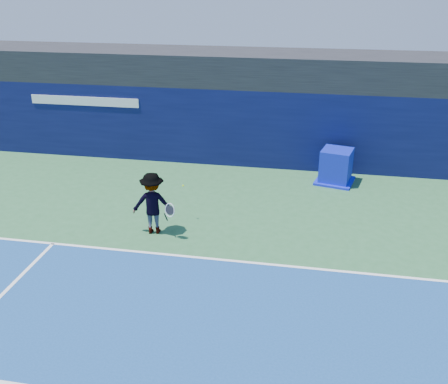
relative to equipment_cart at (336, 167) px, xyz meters
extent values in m
plane|color=#2B6036|center=(-2.90, -9.07, -0.56)|extent=(80.00, 80.00, 0.00)
cube|color=white|center=(-2.90, -6.07, -0.55)|extent=(24.00, 0.10, 0.01)
cube|color=black|center=(-2.90, 2.43, 3.04)|extent=(36.00, 3.00, 1.20)
cube|color=#0A0F3C|center=(-2.90, 1.43, 0.94)|extent=(36.00, 1.00, 3.00)
cube|color=white|center=(-9.90, 0.92, 1.79)|extent=(4.50, 0.04, 0.35)
cube|color=#0B16A7|center=(0.00, 0.00, 0.05)|extent=(1.24, 1.24, 1.23)
cube|color=#0E15C7|center=(0.00, 0.00, -0.52)|extent=(1.55, 1.55, 0.08)
imported|color=white|center=(-5.30, -4.87, 0.36)|extent=(1.29, 0.87, 1.85)
cylinder|color=black|center=(-4.85, -5.12, 0.09)|extent=(0.09, 0.16, 0.29)
torus|color=silver|center=(-4.71, -5.17, 0.34)|extent=(0.34, 0.19, 0.33)
cylinder|color=black|center=(-4.71, -5.17, 0.34)|extent=(0.29, 0.15, 0.28)
sphere|color=#ABD517|center=(-4.64, -3.95, 0.58)|extent=(0.06, 0.06, 0.06)
camera|label=1|loc=(-0.96, -17.28, 6.43)|focal=40.00mm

